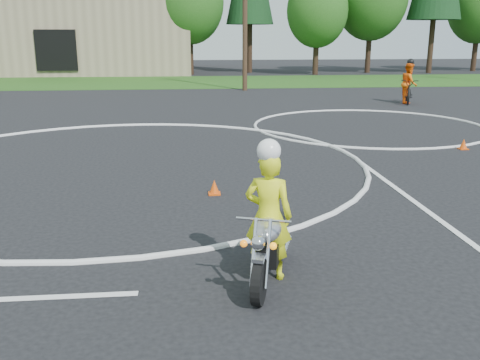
{
  "coord_description": "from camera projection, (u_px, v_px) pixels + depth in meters",
  "views": [
    {
      "loc": [
        1.68,
        -10.16,
        3.13
      ],
      "look_at": [
        2.4,
        -2.75,
        1.1
      ],
      "focal_mm": 40.0,
      "sensor_mm": 36.0,
      "label": 1
    }
  ],
  "objects": [
    {
      "name": "ground",
      "position": [
        104.0,
        201.0,
        10.42
      ],
      "size": [
        120.0,
        120.0,
        0.0
      ],
      "primitive_type": "plane",
      "color": "black",
      "rests_on": "ground"
    },
    {
      "name": "grass_strip",
      "position": [
        163.0,
        82.0,
        36.34
      ],
      "size": [
        120.0,
        10.0,
        0.02
      ],
      "primitive_type": "cube",
      "color": "#1E4714",
      "rests_on": "ground"
    },
    {
      "name": "course_markings",
      "position": [
        207.0,
        151.0,
        14.8
      ],
      "size": [
        19.05,
        19.05,
        0.12
      ],
      "color": "silver",
      "rests_on": "ground"
    },
    {
      "name": "primary_motorcycle",
      "position": [
        269.0,
        246.0,
        6.9
      ],
      "size": [
        0.9,
        1.86,
        1.01
      ],
      "rotation": [
        0.0,
        0.0,
        -0.32
      ],
      "color": "black",
      "rests_on": "ground"
    },
    {
      "name": "rider_primary_grp",
      "position": [
        268.0,
        212.0,
        6.92
      ],
      "size": [
        0.72,
        0.58,
        1.88
      ],
      "rotation": [
        0.0,
        0.0,
        -0.32
      ],
      "color": "#EBF419",
      "rests_on": "ground"
    },
    {
      "name": "rider_second_grp",
      "position": [
        409.0,
        88.0,
        25.0
      ],
      "size": [
        1.43,
        2.27,
        2.06
      ],
      "rotation": [
        0.0,
        0.0,
        -0.34
      ],
      "color": "black",
      "rests_on": "ground"
    },
    {
      "name": "traffic_cones",
      "position": [
        313.0,
        163.0,
        12.9
      ],
      "size": [
        18.0,
        13.1,
        0.3
      ],
      "color": "#E84E0C",
      "rests_on": "ground"
    }
  ]
}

